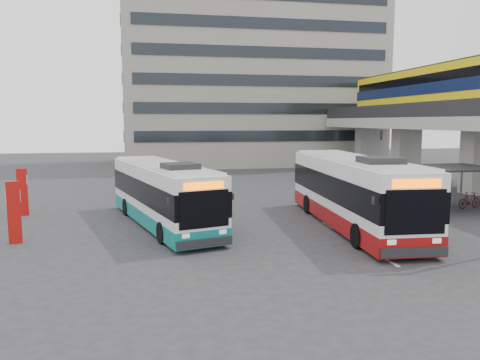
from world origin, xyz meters
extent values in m
plane|color=#28282B|center=(0.00, 0.00, 0.00)|extent=(120.00, 120.00, 0.00)
cube|color=gray|center=(17.00, 8.00, 2.30)|extent=(2.20, 1.60, 4.60)
cube|color=gray|center=(17.00, 18.00, 2.30)|extent=(2.20, 1.60, 4.60)
cube|color=gray|center=(17.00, 26.00, 2.30)|extent=(2.20, 1.60, 4.60)
cube|color=gray|center=(17.00, 12.00, 5.05)|extent=(8.00, 32.00, 0.90)
cube|color=black|center=(13.25, 12.00, 6.05)|extent=(0.35, 32.00, 1.10)
cube|color=yellow|center=(17.00, 15.71, 7.60)|extent=(2.90, 20.00, 3.90)
cube|color=#0A1439|center=(17.00, 15.71, 7.80)|extent=(2.98, 20.02, 0.90)
cube|color=black|center=(17.00, 15.71, 8.60)|extent=(2.96, 19.20, 0.70)
cube|color=black|center=(17.00, 15.71, 9.55)|extent=(2.70, 19.60, 0.25)
cylinder|color=#595B60|center=(3.70, 4.80, 1.20)|extent=(0.12, 0.12, 2.40)
cylinder|color=#595B60|center=(13.30, 4.80, 1.20)|extent=(0.12, 0.12, 2.40)
cylinder|color=#595B60|center=(3.70, 1.20, 1.20)|extent=(0.12, 0.12, 2.40)
cube|color=black|center=(8.50, 3.00, 2.48)|extent=(10.00, 4.00, 0.12)
imported|color=black|center=(4.50, 3.00, 0.45)|extent=(1.71, 0.60, 0.90)
imported|color=black|center=(7.17, 3.00, 0.50)|extent=(1.66, 0.47, 1.00)
imported|color=black|center=(9.83, 3.00, 0.45)|extent=(1.71, 0.60, 0.90)
imported|color=black|center=(12.50, 3.00, 0.50)|extent=(1.66, 0.47, 1.00)
cube|color=gray|center=(6.00, 36.00, 12.50)|extent=(30.00, 15.00, 25.00)
cube|color=beige|center=(2.50, -6.00, 0.01)|extent=(0.15, 1.60, 0.01)
cube|color=beige|center=(2.50, -3.00, 0.01)|extent=(0.15, 1.60, 0.01)
cube|color=beige|center=(2.50, 0.00, 0.01)|extent=(0.15, 1.60, 0.01)
cube|color=white|center=(3.58, -0.26, 1.90)|extent=(3.34, 12.60, 2.86)
cube|color=maroon|center=(3.58, -0.26, 0.57)|extent=(3.38, 12.64, 0.78)
cube|color=black|center=(3.58, -0.26, 2.03)|extent=(3.40, 12.62, 1.20)
cube|color=#FD5E00|center=(3.24, -6.48, 2.96)|extent=(1.86, 0.18, 0.31)
cube|color=black|center=(3.41, -3.37, 3.56)|extent=(1.68, 1.75, 0.29)
cylinder|color=black|center=(2.12, -4.17, 0.52)|extent=(0.37, 1.06, 1.04)
cylinder|color=black|center=(5.02, 3.16, 0.52)|extent=(0.37, 1.06, 1.04)
cube|color=white|center=(-5.68, 1.85, 1.72)|extent=(5.34, 11.52, 2.59)
cube|color=#0B6B69|center=(-5.68, 1.85, 0.52)|extent=(5.39, 11.57, 0.71)
cube|color=black|center=(-5.68, 1.85, 1.83)|extent=(5.40, 11.55, 1.08)
cube|color=#FD5E00|center=(-4.17, -3.58, 2.68)|extent=(1.64, 0.53, 0.28)
cube|color=black|center=(-4.93, -0.87, 3.22)|extent=(1.79, 1.84, 0.26)
cylinder|color=black|center=(-5.79, -1.93, 0.47)|extent=(0.52, 0.98, 0.94)
cylinder|color=black|center=(-5.45, 5.20, 0.47)|extent=(0.52, 0.98, 0.94)
imported|color=black|center=(-3.02, 0.11, 0.95)|extent=(0.62, 0.79, 1.89)
cube|color=#AA0E0A|center=(-11.97, -0.78, 1.35)|extent=(0.56, 0.31, 2.69)
cube|color=white|center=(-11.97, -0.78, 2.05)|extent=(0.57, 0.21, 0.54)
cube|color=#AA0E0A|center=(-13.25, 5.60, 1.32)|extent=(0.54, 0.23, 2.63)
cube|color=white|center=(-13.25, 5.60, 2.00)|extent=(0.57, 0.12, 0.53)
camera|label=1|loc=(-6.13, -21.74, 5.20)|focal=35.00mm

